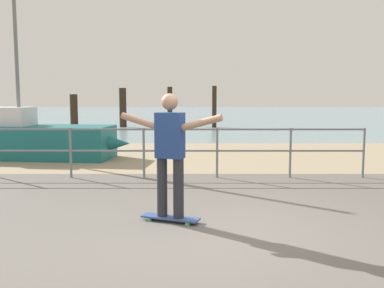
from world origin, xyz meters
name	(u,v)px	position (x,y,z in m)	size (l,w,h in m)	color
ground_plane	(217,268)	(0.00, -1.00, 0.00)	(24.00, 10.00, 0.04)	#605B56
beach_strip	(202,155)	(0.00, 7.00, 0.00)	(24.00, 6.00, 0.04)	tan
sea_surface	(196,114)	(0.00, 35.00, 0.00)	(72.00, 50.00, 0.04)	#75939E
railing_fence	(72,145)	(-2.73, 3.60, 0.69)	(12.13, 0.05, 1.05)	slate
sailboat	(38,140)	(-4.45, 6.36, 0.52)	(5.04, 1.88, 5.29)	#19666B
skateboard	(172,218)	(-0.52, 0.51, 0.07)	(0.82, 0.48, 0.08)	#334C8C
skateboarder	(172,148)	(-0.52, 0.51, 1.02)	(1.38, 0.61, 1.65)	#26262B
groyne_post_0	(76,111)	(-6.47, 17.37, 0.89)	(0.40, 0.40, 1.79)	#332319
groyne_post_1	(125,108)	(-3.99, 18.02, 1.06)	(0.38, 0.38, 2.13)	#332319
groyne_post_2	(172,106)	(-1.51, 19.48, 1.11)	(0.29, 0.29, 2.22)	#332319
groyne_post_3	(216,107)	(0.97, 17.89, 1.12)	(0.25, 0.25, 2.24)	#332319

